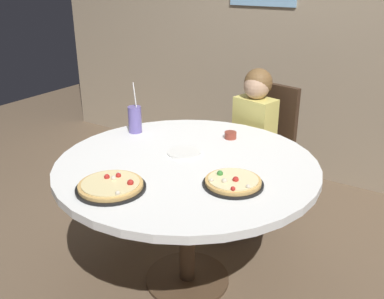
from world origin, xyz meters
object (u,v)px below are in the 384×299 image
Objects in this scene: pizza_veggie at (233,182)px; plate_small at (184,153)px; chair_wooden at (262,145)px; diner_child at (246,159)px; soda_cup at (135,119)px; pizza_cheese at (111,186)px; dining_table at (187,176)px; sauce_bowl at (230,135)px.

pizza_veggie is 0.44m from plate_small.
chair_wooden is 1.11m from pizza_veggie.
diner_child is 0.82m from soda_cup.
soda_cup is at bearing 121.03° from pizza_cheese.
dining_table is 19.31× the size of sauce_bowl.
sauce_bowl is at bearing -88.36° from chair_wooden.
diner_child reaches higher than pizza_cheese.
pizza_cheese is at bearing -95.46° from plate_small.
pizza_cheese is at bearing -95.06° from diner_child.
dining_table is at bearing -91.12° from chair_wooden.
dining_table is 0.43m from sauce_bowl.
dining_table is 4.39× the size of soda_cup.
soda_cup is (-0.52, -0.73, 0.30)m from chair_wooden.
pizza_veggie is at bearing -68.63° from diner_child.
chair_wooden is 1.40m from pizza_cheese.
chair_wooden is 0.57m from sauce_bowl.
soda_cup is at bearing -158.23° from sauce_bowl.
soda_cup reaches higher than chair_wooden.
sauce_bowl is (0.03, 0.42, 0.10)m from dining_table.
pizza_cheese is 0.87m from sauce_bowl.
pizza_veggie is at bearing 36.35° from pizza_cheese.
dining_table is 1.42× the size of chair_wooden.
plate_small is (-0.39, 0.19, -0.01)m from pizza_veggie.
chair_wooden reaches higher than plate_small.
soda_cup is (-0.49, -0.55, 0.35)m from diner_child.
plate_small is (-0.07, 0.08, 0.09)m from dining_table.
plate_small is at bearing -107.33° from sauce_bowl.
diner_child is at bearing 48.57° from soda_cup.
soda_cup reaches higher than pizza_cheese.
plate_small reaches higher than dining_table.
soda_cup is at bearing 164.54° from plate_small.
dining_table is at bearing -88.85° from diner_child.
pizza_veggie is (0.32, -0.11, 0.10)m from dining_table.
chair_wooden is 3.00× the size of pizza_cheese.
dining_table is 0.57m from soda_cup.
sauce_bowl is (-0.29, 0.53, 0.00)m from pizza_veggie.
pizza_cheese is 0.52m from plate_small.
diner_child is 6.01× the size of plate_small.
pizza_cheese is 0.75m from soda_cup.
sauce_bowl is at bearing -81.89° from diner_child.
dining_table is at bearing -48.93° from plate_small.
chair_wooden is at bearing 54.52° from soda_cup.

